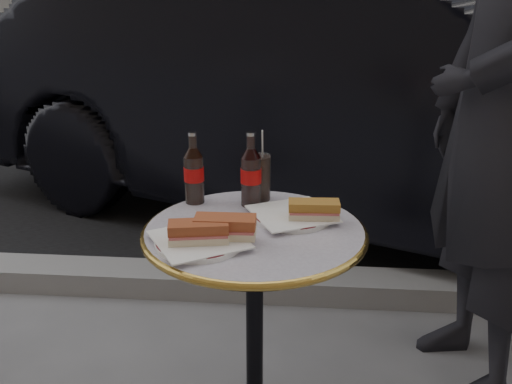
# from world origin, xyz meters

# --- Properties ---
(asphalt_road) EXTENTS (40.00, 8.00, 0.00)m
(asphalt_road) POSITION_xyz_m (0.00, 5.00, 0.00)
(asphalt_road) COLOR black
(asphalt_road) RESTS_ON ground
(curb) EXTENTS (40.00, 0.20, 0.12)m
(curb) POSITION_xyz_m (0.00, 0.90, 0.05)
(curb) COLOR gray
(curb) RESTS_ON ground
(bistro_table) EXTENTS (0.62, 0.62, 0.73)m
(bistro_table) POSITION_xyz_m (0.00, 0.00, 0.37)
(bistro_table) COLOR #BAB2C4
(bistro_table) RESTS_ON ground
(plate_left) EXTENTS (0.30, 0.30, 0.01)m
(plate_left) POSITION_xyz_m (-0.13, -0.12, 0.74)
(plate_left) COLOR white
(plate_left) RESTS_ON bistro_table
(plate_right) EXTENTS (0.28, 0.28, 0.01)m
(plate_right) POSITION_xyz_m (0.10, 0.08, 0.74)
(plate_right) COLOR white
(plate_right) RESTS_ON bistro_table
(sandwich_left_a) EXTENTS (0.16, 0.10, 0.05)m
(sandwich_left_a) POSITION_xyz_m (-0.13, -0.13, 0.77)
(sandwich_left_a) COLOR #9B4727
(sandwich_left_a) RESTS_ON plate_left
(sandwich_left_b) EXTENTS (0.16, 0.08, 0.05)m
(sandwich_left_b) POSITION_xyz_m (-0.07, -0.10, 0.77)
(sandwich_left_b) COLOR #A14A28
(sandwich_left_b) RESTS_ON plate_left
(sandwich_right) EXTENTS (0.14, 0.07, 0.05)m
(sandwich_right) POSITION_xyz_m (0.16, 0.05, 0.77)
(sandwich_right) COLOR #A8702A
(sandwich_right) RESTS_ON plate_right
(cola_bottle_left) EXTENTS (0.08, 0.08, 0.22)m
(cola_bottle_left) POSITION_xyz_m (-0.20, 0.18, 0.84)
(cola_bottle_left) COLOR black
(cola_bottle_left) RESTS_ON bistro_table
(cola_bottle_right) EXTENTS (0.08, 0.08, 0.23)m
(cola_bottle_right) POSITION_xyz_m (-0.03, 0.17, 0.85)
(cola_bottle_right) COLOR black
(cola_bottle_right) RESTS_ON bistro_table
(cola_glass) EXTENTS (0.07, 0.07, 0.14)m
(cola_glass) POSITION_xyz_m (-0.00, 0.22, 0.80)
(cola_glass) COLOR black
(cola_glass) RESTS_ON bistro_table
(parked_car) EXTENTS (3.34, 5.04, 1.57)m
(parked_car) POSITION_xyz_m (0.36, 1.94, 0.78)
(parked_car) COLOR black
(parked_car) RESTS_ON ground
(pedestrian) EXTENTS (0.56, 0.77, 1.95)m
(pedestrian) POSITION_xyz_m (0.74, 0.36, 0.97)
(pedestrian) COLOR black
(pedestrian) RESTS_ON ground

